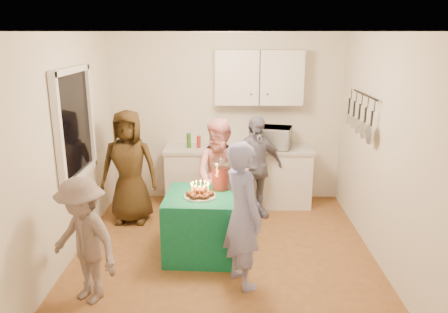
{
  "coord_description": "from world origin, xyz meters",
  "views": [
    {
      "loc": [
        0.07,
        -4.72,
        2.59
      ],
      "look_at": [
        0.0,
        0.35,
        1.15
      ],
      "focal_mm": 35.0,
      "sensor_mm": 36.0,
      "label": 1
    }
  ],
  "objects_px": {
    "counter": "(238,177)",
    "punch_jar": "(221,176)",
    "party_table": "(203,225)",
    "woman_back_right": "(254,167)",
    "woman_back_left": "(129,167)",
    "child_near_left": "(84,241)",
    "man_birthday": "(243,215)",
    "woman_back_center": "(222,176)",
    "microwave": "(271,137)"
  },
  "relations": [
    {
      "from": "woman_back_center",
      "to": "child_near_left",
      "type": "height_order",
      "value": "woman_back_center"
    },
    {
      "from": "counter",
      "to": "child_near_left",
      "type": "bearing_deg",
      "value": -120.88
    },
    {
      "from": "microwave",
      "to": "woman_back_right",
      "type": "relative_size",
      "value": 0.39
    },
    {
      "from": "woman_back_right",
      "to": "child_near_left",
      "type": "bearing_deg",
      "value": -155.36
    },
    {
      "from": "microwave",
      "to": "woman_back_center",
      "type": "relative_size",
      "value": 0.38
    },
    {
      "from": "woman_back_left",
      "to": "woman_back_right",
      "type": "bearing_deg",
      "value": 6.18
    },
    {
      "from": "punch_jar",
      "to": "woman_back_center",
      "type": "distance_m",
      "value": 0.48
    },
    {
      "from": "woman_back_center",
      "to": "man_birthday",
      "type": "bearing_deg",
      "value": -65.88
    },
    {
      "from": "punch_jar",
      "to": "party_table",
      "type": "bearing_deg",
      "value": -136.08
    },
    {
      "from": "microwave",
      "to": "child_near_left",
      "type": "height_order",
      "value": "child_near_left"
    },
    {
      "from": "counter",
      "to": "woman_back_left",
      "type": "xyz_separation_m",
      "value": [
        -1.53,
        -0.67,
        0.37
      ]
    },
    {
      "from": "counter",
      "to": "child_near_left",
      "type": "distance_m",
      "value": 3.02
    },
    {
      "from": "man_birthday",
      "to": "woman_back_center",
      "type": "relative_size",
      "value": 1.02
    },
    {
      "from": "counter",
      "to": "man_birthday",
      "type": "relative_size",
      "value": 1.4
    },
    {
      "from": "counter",
      "to": "woman_back_right",
      "type": "distance_m",
      "value": 0.63
    },
    {
      "from": "counter",
      "to": "party_table",
      "type": "distance_m",
      "value": 1.69
    },
    {
      "from": "party_table",
      "to": "child_near_left",
      "type": "bearing_deg",
      "value": -138.7
    },
    {
      "from": "woman_back_left",
      "to": "woman_back_center",
      "type": "bearing_deg",
      "value": -12.64
    },
    {
      "from": "counter",
      "to": "microwave",
      "type": "height_order",
      "value": "microwave"
    },
    {
      "from": "punch_jar",
      "to": "woman_back_left",
      "type": "distance_m",
      "value": 1.5
    },
    {
      "from": "counter",
      "to": "woman_back_right",
      "type": "xyz_separation_m",
      "value": [
        0.22,
        -0.49,
        0.32
      ]
    },
    {
      "from": "woman_back_left",
      "to": "woman_back_center",
      "type": "distance_m",
      "value": 1.33
    },
    {
      "from": "counter",
      "to": "punch_jar",
      "type": "distance_m",
      "value": 1.52
    },
    {
      "from": "woman_back_right",
      "to": "man_birthday",
      "type": "bearing_deg",
      "value": -122.17
    },
    {
      "from": "punch_jar",
      "to": "woman_back_right",
      "type": "distance_m",
      "value": 1.05
    },
    {
      "from": "party_table",
      "to": "woman_back_left",
      "type": "height_order",
      "value": "woman_back_left"
    },
    {
      "from": "man_birthday",
      "to": "woman_back_center",
      "type": "xyz_separation_m",
      "value": [
        -0.24,
        1.3,
        -0.02
      ]
    },
    {
      "from": "punch_jar",
      "to": "woman_back_left",
      "type": "bearing_deg",
      "value": 149.67
    },
    {
      "from": "counter",
      "to": "woman_back_center",
      "type": "distance_m",
      "value": 1.05
    },
    {
      "from": "woman_back_right",
      "to": "party_table",
      "type": "bearing_deg",
      "value": -145.96
    },
    {
      "from": "man_birthday",
      "to": "woman_back_center",
      "type": "bearing_deg",
      "value": -18.08
    },
    {
      "from": "man_birthday",
      "to": "woman_back_left",
      "type": "distance_m",
      "value": 2.21
    },
    {
      "from": "party_table",
      "to": "woman_back_right",
      "type": "relative_size",
      "value": 0.57
    },
    {
      "from": "microwave",
      "to": "child_near_left",
      "type": "xyz_separation_m",
      "value": [
        -2.04,
        -2.59,
        -0.43
      ]
    },
    {
      "from": "man_birthday",
      "to": "woman_back_right",
      "type": "distance_m",
      "value": 1.79
    },
    {
      "from": "microwave",
      "to": "punch_jar",
      "type": "bearing_deg",
      "value": -103.53
    },
    {
      "from": "punch_jar",
      "to": "child_near_left",
      "type": "height_order",
      "value": "child_near_left"
    },
    {
      "from": "man_birthday",
      "to": "child_near_left",
      "type": "xyz_separation_m",
      "value": [
        -1.55,
        -0.32,
        -0.14
      ]
    },
    {
      "from": "microwave",
      "to": "party_table",
      "type": "distance_m",
      "value": 2.0
    },
    {
      "from": "woman_back_left",
      "to": "child_near_left",
      "type": "xyz_separation_m",
      "value": [
        -0.02,
        -1.92,
        -0.15
      ]
    },
    {
      "from": "microwave",
      "to": "party_table",
      "type": "relative_size",
      "value": 0.68
    },
    {
      "from": "punch_jar",
      "to": "child_near_left",
      "type": "distance_m",
      "value": 1.78
    },
    {
      "from": "punch_jar",
      "to": "woman_back_right",
      "type": "bearing_deg",
      "value": 63.58
    },
    {
      "from": "punch_jar",
      "to": "man_birthday",
      "type": "xyz_separation_m",
      "value": [
        0.24,
        -0.85,
        -0.15
      ]
    },
    {
      "from": "woman_back_center",
      "to": "woman_back_right",
      "type": "xyz_separation_m",
      "value": [
        0.46,
        0.47,
        -0.02
      ]
    },
    {
      "from": "party_table",
      "to": "woman_back_left",
      "type": "bearing_deg",
      "value": 138.16
    },
    {
      "from": "microwave",
      "to": "woman_back_center",
      "type": "xyz_separation_m",
      "value": [
        -0.73,
        -0.97,
        -0.3
      ]
    },
    {
      "from": "woman_back_center",
      "to": "child_near_left",
      "type": "xyz_separation_m",
      "value": [
        -1.31,
        -1.62,
        -0.12
      ]
    },
    {
      "from": "party_table",
      "to": "woman_back_left",
      "type": "relative_size",
      "value": 0.53
    },
    {
      "from": "party_table",
      "to": "microwave",
      "type": "bearing_deg",
      "value": 59.73
    }
  ]
}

